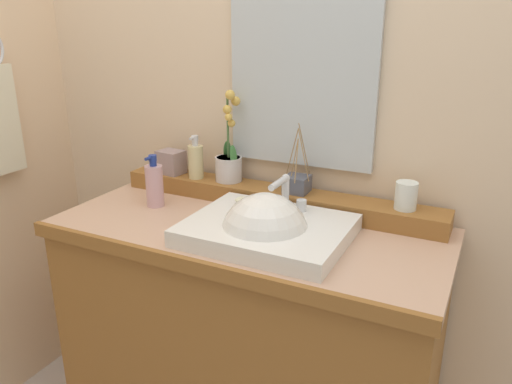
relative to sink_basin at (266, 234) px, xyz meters
name	(u,v)px	position (x,y,z in m)	size (l,w,h in m)	color
wall_back	(297,84)	(-0.10, 0.46, 0.38)	(2.88, 0.20, 2.58)	beige
vanity_cabinet	(248,344)	(-0.10, 0.07, -0.46)	(1.25, 0.57, 0.89)	#935E2A
back_ledge	(274,197)	(-0.10, 0.27, 0.01)	(1.17, 0.12, 0.06)	#935E2A
sink_basin	(266,234)	(0.00, 0.00, 0.00)	(0.47, 0.38, 0.29)	white
soap_bar	(245,201)	(-0.13, 0.12, 0.05)	(0.07, 0.04, 0.02)	beige
potted_plant	(229,159)	(-0.28, 0.28, 0.13)	(0.10, 0.10, 0.33)	silver
soap_dispenser	(196,161)	(-0.41, 0.26, 0.11)	(0.06, 0.06, 0.16)	beige
tumbler_cup	(406,196)	(0.35, 0.27, 0.09)	(0.07, 0.07, 0.09)	silver
reed_diffuser	(297,183)	(-0.01, 0.28, 0.08)	(0.10, 0.10, 0.24)	#4F525F
trinket_box	(171,162)	(-0.53, 0.27, 0.09)	(0.09, 0.08, 0.09)	gray
lotion_bottle	(154,185)	(-0.47, 0.09, 0.06)	(0.06, 0.06, 0.18)	#CEA0A9
mirror	(301,82)	(-0.03, 0.34, 0.41)	(0.51, 0.02, 0.57)	silver
hand_towel	(0,121)	(-1.09, -0.01, 0.25)	(0.02, 0.16, 0.40)	beige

